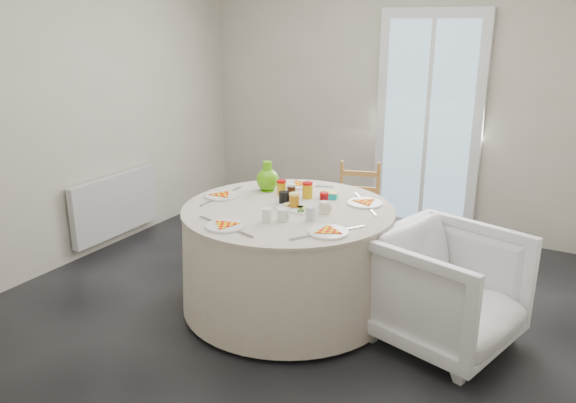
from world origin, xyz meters
The scene contains 14 objects.
floor centered at (0.00, 0.00, 0.00)m, with size 4.00×4.00×0.00m, color black.
wall_back centered at (0.00, 2.00, 1.30)m, with size 4.00×0.02×2.60m, color #BCB5A3.
wall_left centered at (-2.00, 0.00, 1.30)m, with size 0.02×4.00×2.60m, color #BCB5A3.
glass_door centered at (0.40, 1.95, 1.05)m, with size 1.00×0.08×2.10m, color silver.
radiator centered at (-1.94, 0.20, 0.38)m, with size 0.07×1.00×0.55m, color silver.
table centered at (0.02, -0.08, 0.38)m, with size 1.50×1.50×0.76m, color beige.
wooden_chair centered at (0.10, 1.00, 0.47)m, with size 0.37×0.35×0.83m, color #BF823F, non-canonical shape.
armchair centered at (1.13, -0.02, 0.39)m, with size 0.80×0.75×0.83m, color silver.
place_settings centered at (0.02, -0.08, 0.77)m, with size 1.34×1.34×0.02m, color silver, non-canonical shape.
jar_cluster centered at (0.02, 0.11, 0.82)m, with size 0.45×0.22×0.13m, color #85640C, non-canonical shape.
butter_tub centered at (0.17, 0.25, 0.79)m, with size 0.13×0.09×0.05m, color #04AEA8.
green_pitcher centered at (-0.32, 0.20, 0.87)m, with size 0.17×0.17×0.22m, color #55B10E, non-canonical shape.
cheese_platter centered at (0.08, -0.09, 0.77)m, with size 0.24×0.15×0.03m, color white, non-canonical shape.
mugs_glasses centered at (0.12, -0.12, 0.81)m, with size 0.54×0.54×0.10m, color #989392, non-canonical shape.
Camera 1 is at (1.80, -3.29, 1.98)m, focal length 35.00 mm.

